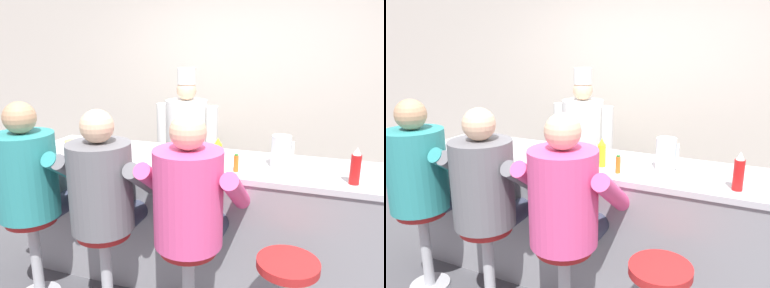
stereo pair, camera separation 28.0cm
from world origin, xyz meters
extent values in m
cube|color=beige|center=(0.00, 1.96, 1.35)|extent=(10.00, 0.06, 2.70)
cube|color=gray|center=(0.00, 0.34, 0.49)|extent=(2.77, 0.66, 0.98)
cube|color=#BCBCC1|center=(0.00, 0.34, 1.00)|extent=(2.83, 0.69, 0.04)
cylinder|color=red|center=(1.07, 0.15, 1.12)|extent=(0.06, 0.06, 0.19)
cone|color=white|center=(1.07, 0.15, 1.23)|extent=(0.05, 0.05, 0.05)
cylinder|color=yellow|center=(0.17, 0.23, 1.10)|extent=(0.06, 0.06, 0.16)
cone|color=yellow|center=(0.17, 0.23, 1.20)|extent=(0.05, 0.05, 0.05)
cylinder|color=orange|center=(0.33, 0.14, 1.08)|extent=(0.03, 0.03, 0.11)
cylinder|color=#287F2D|center=(0.33, 0.14, 1.14)|extent=(0.02, 0.02, 0.01)
cylinder|color=silver|center=(0.60, 0.34, 1.14)|extent=(0.14, 0.14, 0.23)
cube|color=silver|center=(0.68, 0.34, 1.15)|extent=(0.02, 0.02, 0.14)
cylinder|color=white|center=(-1.17, 0.35, 1.03)|extent=(0.28, 0.28, 0.02)
ellipsoid|color=#E0BC60|center=(-1.17, 0.35, 1.06)|extent=(0.12, 0.10, 0.03)
cylinder|color=#B24C47|center=(0.11, 0.08, 1.04)|extent=(0.13, 0.13, 0.05)
cylinder|color=beige|center=(-0.12, 0.25, 1.07)|extent=(0.09, 0.09, 0.09)
torus|color=beige|center=(-0.06, 0.25, 1.07)|extent=(0.07, 0.02, 0.07)
cylinder|color=#B2B5BA|center=(-1.07, -0.29, 0.01)|extent=(0.30, 0.30, 0.02)
cylinder|color=#B2B5BA|center=(-1.07, -0.29, 0.34)|extent=(0.08, 0.08, 0.63)
cylinder|color=red|center=(-1.07, -0.29, 0.65)|extent=(0.36, 0.36, 0.05)
cylinder|color=#33384C|center=(-1.18, -0.08, 0.69)|extent=(0.16, 0.43, 0.16)
cylinder|color=#33384C|center=(-0.97, -0.08, 0.69)|extent=(0.16, 0.43, 0.16)
cylinder|color=teal|center=(-1.07, -0.29, 0.97)|extent=(0.43, 0.43, 0.60)
cylinder|color=teal|center=(-1.34, -0.17, 1.00)|extent=(0.11, 0.46, 0.37)
cylinder|color=teal|center=(-0.80, -0.17, 1.00)|extent=(0.11, 0.46, 0.37)
sphere|color=tan|center=(-1.07, -0.29, 1.39)|extent=(0.22, 0.22, 0.22)
cylinder|color=#B2B5BA|center=(-0.47, -0.29, 0.34)|extent=(0.08, 0.08, 0.63)
cylinder|color=red|center=(-0.47, -0.29, 0.65)|extent=(0.36, 0.36, 0.05)
cylinder|color=#33384C|center=(-0.57, -0.08, 0.69)|extent=(0.16, 0.42, 0.16)
cylinder|color=#33384C|center=(-0.37, -0.08, 0.69)|extent=(0.16, 0.42, 0.16)
cylinder|color=slate|center=(-0.47, -0.29, 0.97)|extent=(0.42, 0.42, 0.59)
cylinder|color=slate|center=(-0.73, -0.17, 1.00)|extent=(0.11, 0.45, 0.36)
cylinder|color=slate|center=(-0.21, -0.17, 1.00)|extent=(0.11, 0.45, 0.36)
sphere|color=#DBB28E|center=(-0.47, -0.29, 1.37)|extent=(0.21, 0.21, 0.21)
cylinder|color=red|center=(0.13, -0.29, 0.65)|extent=(0.36, 0.36, 0.05)
cylinder|color=#33384C|center=(0.03, -0.08, 0.69)|extent=(0.16, 0.42, 0.16)
cylinder|color=#33384C|center=(0.24, -0.08, 0.69)|extent=(0.16, 0.42, 0.16)
cylinder|color=#E54C8C|center=(0.13, -0.29, 0.97)|extent=(0.42, 0.42, 0.60)
cylinder|color=#E54C8C|center=(-0.13, -0.17, 1.00)|extent=(0.11, 0.46, 0.36)
cylinder|color=#E54C8C|center=(0.40, -0.17, 1.00)|extent=(0.11, 0.46, 0.36)
sphere|color=#DBB28E|center=(0.13, -0.29, 1.38)|extent=(0.22, 0.22, 0.22)
cylinder|color=red|center=(0.74, -0.29, 0.65)|extent=(0.36, 0.36, 0.05)
cube|color=#232328|center=(-0.42, 1.21, 0.38)|extent=(0.32, 0.17, 0.76)
cube|color=white|center=(-0.42, 1.17, 0.53)|extent=(0.29, 0.02, 0.46)
cylinder|color=white|center=(-0.42, 1.21, 1.05)|extent=(0.41, 0.41, 0.57)
sphere|color=#DBB28E|center=(-0.42, 1.21, 1.43)|extent=(0.20, 0.20, 0.20)
cylinder|color=white|center=(-0.42, 1.21, 1.57)|extent=(0.18, 0.18, 0.16)
cylinder|color=white|center=(-0.69, 1.21, 1.04)|extent=(0.12, 0.12, 0.49)
cylinder|color=white|center=(-0.16, 1.21, 1.04)|extent=(0.12, 0.12, 0.49)
camera|label=1|loc=(0.84, -2.25, 1.86)|focal=35.00mm
camera|label=2|loc=(1.10, -2.14, 1.86)|focal=35.00mm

